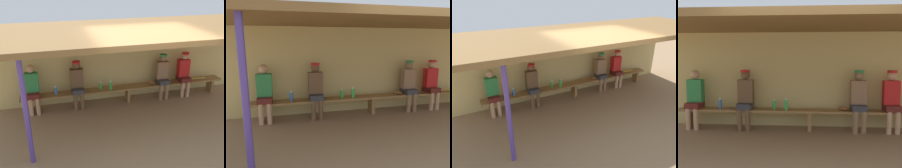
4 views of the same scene
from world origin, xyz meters
The scene contains 14 objects.
ground_plane centered at (0.00, 0.00, 0.00)m, with size 24.00×24.00×0.00m, color #8C6D4C.
back_wall centered at (0.00, 2.00, 1.10)m, with size 8.00×0.20×2.20m, color tan.
dugout_roof centered at (0.00, 0.70, 2.26)m, with size 8.00×2.80×0.12m, color brown.
support_post centered at (-2.67, -0.55, 1.10)m, with size 0.10×0.10×2.20m, color #4C388C.
bench centered at (0.00, 1.55, 0.39)m, with size 6.00×0.36×0.46m.
player_near_post centered at (1.77, 1.55, 0.75)m, with size 0.34×0.42×1.34m.
player_leftmost centered at (1.07, 1.55, 0.75)m, with size 0.34×0.42×1.34m.
player_with_sunglasses centered at (-1.46, 1.55, 0.75)m, with size 0.34×0.42×1.34m.
player_shirtless_tan centered at (-2.64, 1.55, 0.73)m, with size 0.34×0.42×1.34m.
water_bottle_clear centered at (-0.80, 1.59, 0.56)m, with size 0.08×0.08×0.21m.
water_bottle_blue centered at (-2.05, 1.56, 0.57)m, with size 0.07×0.07×0.23m.
water_bottle_green centered at (-0.53, 1.51, 0.58)m, with size 0.08×0.08×0.25m.
baseball_glove_dark_brown centered at (0.74, 1.56, 0.51)m, with size 0.24×0.17×0.09m, color brown.
baseball_bat centered at (2.10, 1.55, 0.49)m, with size 0.07×0.07×0.79m, color #B28C33.
Camera 1 is at (-2.21, -5.07, 3.55)m, focal length 42.12 mm.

